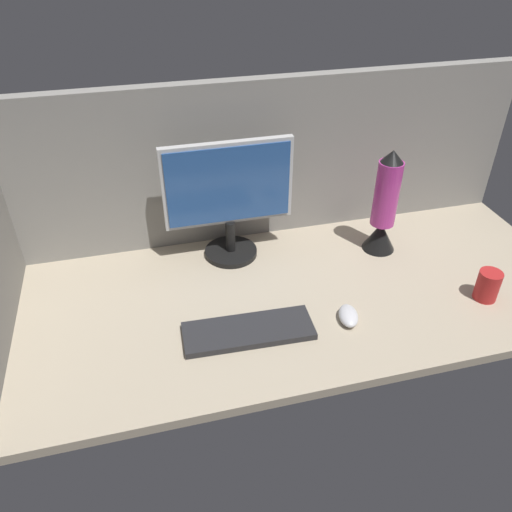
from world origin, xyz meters
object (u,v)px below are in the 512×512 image
mouse (348,316)px  mug_red_plastic (488,285)px  keyboard (248,331)px  monitor (229,195)px  lava_lamp (384,210)px

mouse → mug_red_plastic: size_ratio=0.99×
keyboard → mug_red_plastic: (74.53, -2.69, 3.86)cm
keyboard → mug_red_plastic: mug_red_plastic is taller
monitor → lava_lamp: 52.55cm
mouse → lava_lamp: bearing=66.5°
keyboard → lava_lamp: 64.31cm
mouse → mug_red_plastic: 45.01cm
keyboard → lava_lamp: lava_lamp is taller
mouse → lava_lamp: 43.22cm
mug_red_plastic → lava_lamp: size_ratio=0.26×
mouse → monitor: bearing=135.8°
monitor → keyboard: bearing=-94.9°
monitor → keyboard: 46.16cm
keyboard → lava_lamp: bearing=31.8°
mouse → keyboard: bearing=-169.3°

